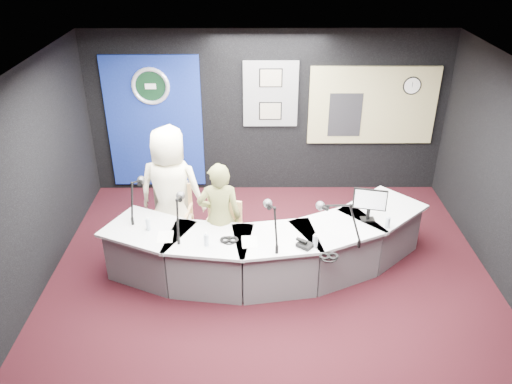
{
  "coord_description": "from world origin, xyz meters",
  "views": [
    {
      "loc": [
        -0.23,
        -5.19,
        4.35
      ],
      "look_at": [
        -0.2,
        0.8,
        1.1
      ],
      "focal_mm": 36.0,
      "sensor_mm": 36.0,
      "label": 1
    }
  ],
  "objects_px": {
    "broadcast_desk": "(267,248)",
    "armchair_right": "(220,236)",
    "person_woman": "(220,218)",
    "person_man": "(171,191)",
    "armchair_left": "(173,218)"
  },
  "relations": [
    {
      "from": "broadcast_desk",
      "to": "person_man",
      "type": "distance_m",
      "value": 1.56
    },
    {
      "from": "broadcast_desk",
      "to": "armchair_left",
      "type": "height_order",
      "value": "armchair_left"
    },
    {
      "from": "broadcast_desk",
      "to": "person_woman",
      "type": "relative_size",
      "value": 2.81
    },
    {
      "from": "armchair_right",
      "to": "person_man",
      "type": "relative_size",
      "value": 0.54
    },
    {
      "from": "person_woman",
      "to": "broadcast_desk",
      "type": "bearing_deg",
      "value": 170.69
    },
    {
      "from": "broadcast_desk",
      "to": "person_man",
      "type": "bearing_deg",
      "value": 157.0
    },
    {
      "from": "broadcast_desk",
      "to": "person_man",
      "type": "height_order",
      "value": "person_man"
    },
    {
      "from": "person_man",
      "to": "armchair_right",
      "type": "bearing_deg",
      "value": 153.7
    },
    {
      "from": "armchair_right",
      "to": "person_woman",
      "type": "distance_m",
      "value": 0.28
    },
    {
      "from": "broadcast_desk",
      "to": "person_man",
      "type": "xyz_separation_m",
      "value": [
        -1.34,
        0.57,
        0.57
      ]
    },
    {
      "from": "broadcast_desk",
      "to": "armchair_right",
      "type": "bearing_deg",
      "value": 172.63
    },
    {
      "from": "person_man",
      "to": "person_woman",
      "type": "distance_m",
      "value": 0.87
    },
    {
      "from": "person_man",
      "to": "person_woman",
      "type": "relative_size",
      "value": 1.19
    },
    {
      "from": "broadcast_desk",
      "to": "armchair_right",
      "type": "relative_size",
      "value": 4.35
    },
    {
      "from": "armchair_right",
      "to": "person_woman",
      "type": "height_order",
      "value": "person_woman"
    }
  ]
}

